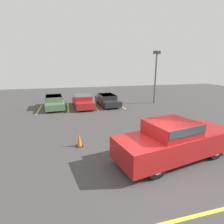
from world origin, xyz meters
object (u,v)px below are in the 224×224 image
at_px(parked_sedan_b, 83,101).
at_px(light_post, 156,71).
at_px(parked_sedan_c, 107,99).
at_px(traffic_cone, 79,141).
at_px(pickup_truck, 175,140).
at_px(parked_sedan_a, 54,101).

bearing_deg(parked_sedan_b, light_post, 86.20).
bearing_deg(parked_sedan_c, light_post, 83.33).
relative_size(light_post, traffic_cone, 8.62).
bearing_deg(light_post, pickup_truck, -113.80).
distance_m(parked_sedan_a, traffic_cone, 9.76).
distance_m(parked_sedan_c, light_post, 6.26).
xyz_separation_m(pickup_truck, light_post, (5.10, 11.57, 2.74)).
bearing_deg(traffic_cone, parked_sedan_c, 68.44).
bearing_deg(light_post, traffic_cone, -135.15).
xyz_separation_m(parked_sedan_b, traffic_cone, (-1.10, -9.31, -0.34)).
bearing_deg(parked_sedan_a, light_post, 82.87).
relative_size(parked_sedan_c, light_post, 0.82).
bearing_deg(traffic_cone, parked_sedan_b, 83.29).
xyz_separation_m(parked_sedan_a, parked_sedan_b, (2.85, -0.28, -0.01)).
height_order(light_post, traffic_cone, light_post).
relative_size(parked_sedan_b, light_post, 0.82).
xyz_separation_m(pickup_truck, parked_sedan_b, (-3.04, 11.70, -0.27)).
bearing_deg(pickup_truck, traffic_cone, 139.39).
bearing_deg(parked_sedan_c, pickup_truck, -1.29).
height_order(parked_sedan_b, light_post, light_post).
distance_m(pickup_truck, parked_sedan_c, 11.93).
bearing_deg(parked_sedan_b, traffic_cone, -9.63).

